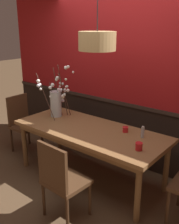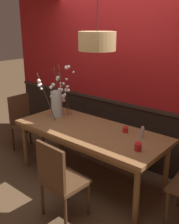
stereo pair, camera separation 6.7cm
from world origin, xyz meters
The scene contains 12 objects.
ground_plane centered at (0.00, 0.00, 0.00)m, with size 24.00×24.00×0.00m, color brown.
back_wall centered at (0.00, 0.79, 1.38)m, with size 4.76×0.14×2.78m.
dining_table centered at (0.00, 0.00, 0.67)m, with size 2.14×0.92×0.75m.
chair_far_side_right centered at (0.29, 0.89, 0.51)m, with size 0.49×0.46×0.89m.
chair_near_side_right centered at (0.30, -0.86, 0.52)m, with size 0.47×0.44×0.95m.
chair_head_west_end centered at (-1.47, -0.01, 0.53)m, with size 0.43×0.44×0.96m.
chair_far_side_left centered at (-0.32, 0.85, 0.53)m, with size 0.48×0.44×0.93m.
vase_with_blossoms centered at (-0.73, 0.09, 0.98)m, with size 0.55×0.55×0.81m.
candle_holder_nearer_center centered at (0.43, 0.22, 0.79)m, with size 0.08×0.08×0.07m.
candle_holder_nearer_edge centered at (0.83, -0.14, 0.80)m, with size 0.08×0.08×0.09m.
condiment_bottle centered at (0.70, 0.20, 0.83)m, with size 0.04×0.04×0.15m.
pendant_lamp centered at (0.09, 0.03, 1.92)m, with size 0.46×0.46×0.98m.
Camera 1 is at (2.14, -2.62, 2.13)m, focal length 42.95 mm.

